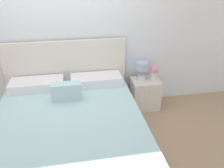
# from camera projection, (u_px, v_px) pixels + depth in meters

# --- Properties ---
(ground_plane) EXTENTS (12.00, 12.00, 0.00)m
(ground_plane) POSITION_uv_depth(u_px,v_px,m) (71.00, 107.00, 3.90)
(ground_plane) COLOR tan
(wall_back) EXTENTS (8.00, 0.06, 2.60)m
(wall_back) POSITION_uv_depth(u_px,v_px,m) (63.00, 33.00, 3.37)
(wall_back) COLOR white
(wall_back) RESTS_ON ground_plane
(bed) EXTENTS (1.93, 2.18, 1.21)m
(bed) POSITION_uv_depth(u_px,v_px,m) (69.00, 129.00, 2.88)
(bed) COLOR white
(bed) RESTS_ON ground_plane
(nightstand) EXTENTS (0.47, 0.41, 0.53)m
(nightstand) POSITION_uv_depth(u_px,v_px,m) (145.00, 94.00, 3.79)
(nightstand) COLOR silver
(nightstand) RESTS_ON ground_plane
(table_lamp) EXTENTS (0.21, 0.21, 0.30)m
(table_lamp) POSITION_uv_depth(u_px,v_px,m) (142.00, 68.00, 3.62)
(table_lamp) COLOR white
(table_lamp) RESTS_ON nightstand
(flower_vase) EXTENTS (0.15, 0.15, 0.24)m
(flower_vase) POSITION_uv_depth(u_px,v_px,m) (154.00, 71.00, 3.66)
(flower_vase) COLOR white
(flower_vase) RESTS_ON nightstand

